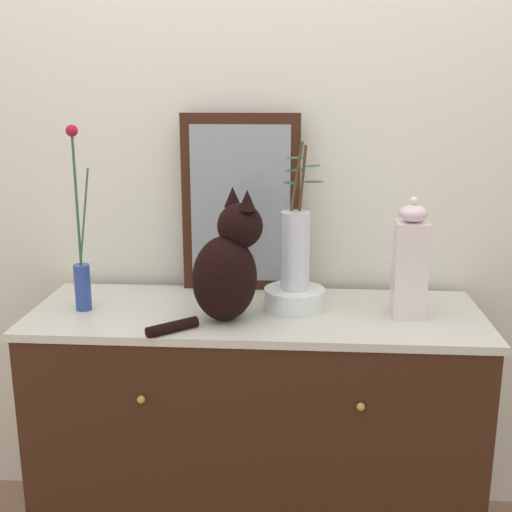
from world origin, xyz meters
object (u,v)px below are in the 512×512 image
Objects in this scene: cat_sitting at (228,266)px; vase_glass_clear at (295,247)px; bowl_porcelain at (294,299)px; sideboard at (256,431)px; mirror_leaning at (241,204)px; jar_lidded_porcelain at (410,262)px; vase_slim_green at (81,266)px.

cat_sitting is 0.23m from vase_glass_clear.
sideboard is at bearing -164.83° from bowl_porcelain.
mirror_leaning is 1.52× the size of cat_sitting.
jar_lidded_porcelain reaches higher than bowl_porcelain.
vase_glass_clear is at bearing 15.95° from sideboard.
vase_slim_green is at bearing -151.83° from mirror_leaning.
mirror_leaning is 0.61m from jar_lidded_porcelain.
vase_glass_clear reaches higher than sideboard.
jar_lidded_porcelain is at bearing -1.16° from sideboard.
jar_lidded_porcelain is at bearing 7.09° from cat_sitting.
mirror_leaning is 1.31× the size of vase_glass_clear.
cat_sitting is at bearing -172.91° from jar_lidded_porcelain.
mirror_leaning is 3.12× the size of bowl_porcelain.
vase_glass_clear is at bearing 73.52° from bowl_porcelain.
vase_slim_green is 1.02m from jar_lidded_porcelain.
vase_glass_clear is (0.19, -0.20, -0.10)m from mirror_leaning.
sideboard is 3.57× the size of cat_sitting.
jar_lidded_porcelain is (0.54, -0.24, -0.13)m from mirror_leaning.
sideboard is 3.83× the size of jar_lidded_porcelain.
vase_slim_green is 0.68m from vase_glass_clear.
mirror_leaning is 1.63× the size of jar_lidded_porcelain.
vase_slim_green reaches higher than cat_sitting.
cat_sitting is 1.07× the size of jar_lidded_porcelain.
jar_lidded_porcelain is (0.35, -0.04, -0.03)m from vase_glass_clear.
mirror_leaning is 0.29m from vase_glass_clear.
bowl_porcelain is at bearing -106.48° from vase_glass_clear.
sideboard is 2.46× the size of vase_slim_green.
cat_sitting reaches higher than sideboard.
mirror_leaning reaches higher than sideboard.
mirror_leaning reaches higher than jar_lidded_porcelain.
cat_sitting reaches higher than jar_lidded_porcelain.
bowl_porcelain is at bearing 15.17° from sideboard.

